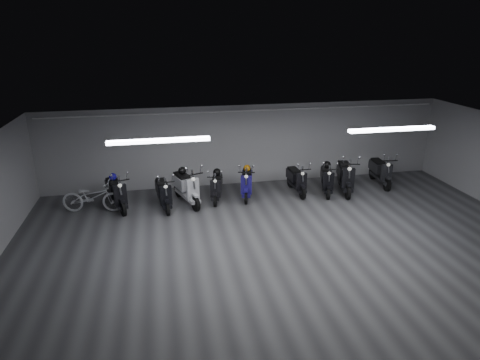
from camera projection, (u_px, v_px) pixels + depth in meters
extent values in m
cube|color=#3C3C3F|center=(289.00, 252.00, 10.25)|extent=(14.00, 10.00, 0.01)
cube|color=gray|center=(294.00, 142.00, 9.27)|extent=(14.00, 10.00, 0.01)
cube|color=#9B9C9E|center=(248.00, 145.00, 14.37)|extent=(14.00, 0.01, 2.80)
cube|color=#9B9C9E|center=(415.00, 353.00, 5.15)|extent=(14.00, 0.01, 2.80)
cube|color=white|center=(159.00, 141.00, 9.67)|extent=(2.40, 0.18, 0.08)
cube|color=white|center=(392.00, 129.00, 10.76)|extent=(2.40, 0.18, 0.08)
cylinder|color=white|center=(248.00, 111.00, 13.87)|extent=(13.60, 0.05, 0.05)
imported|color=white|center=(92.00, 193.00, 12.31)|extent=(1.88, 0.94, 1.16)
sphere|color=#BF710B|center=(247.00, 168.00, 13.50)|extent=(0.23, 0.23, 0.23)
sphere|color=#140C8B|center=(113.00, 177.00, 12.56)|extent=(0.23, 0.23, 0.23)
sphere|color=black|center=(182.00, 171.00, 12.93)|extent=(0.25, 0.25, 0.25)
sphere|color=black|center=(217.00, 172.00, 13.26)|extent=(0.26, 0.26, 0.26)
sphere|color=black|center=(327.00, 165.00, 13.81)|extent=(0.26, 0.26, 0.26)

